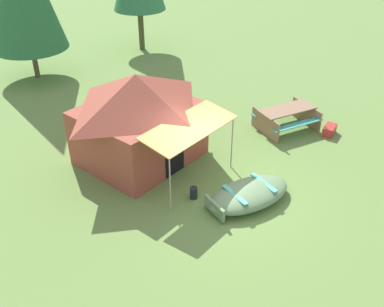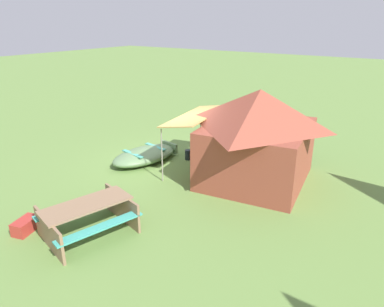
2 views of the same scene
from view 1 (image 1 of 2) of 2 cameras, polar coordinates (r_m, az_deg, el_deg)
ground_plane at (r=12.30m, az=3.04°, el=-4.86°), size 80.00×80.00×0.00m
beached_rowboat at (r=11.88m, az=7.28°, el=-5.19°), size 2.60×1.68×0.46m
canvas_cabin_tent at (r=13.08m, az=-6.88°, el=4.71°), size 3.81×4.41×2.72m
picnic_table at (r=15.39m, az=12.01°, el=4.73°), size 2.25×1.94×0.75m
cooler_box at (r=15.55m, az=17.19°, el=2.88°), size 0.66×0.49×0.31m
fuel_can at (r=11.94m, az=0.21°, el=-5.06°), size 0.24×0.24×0.34m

